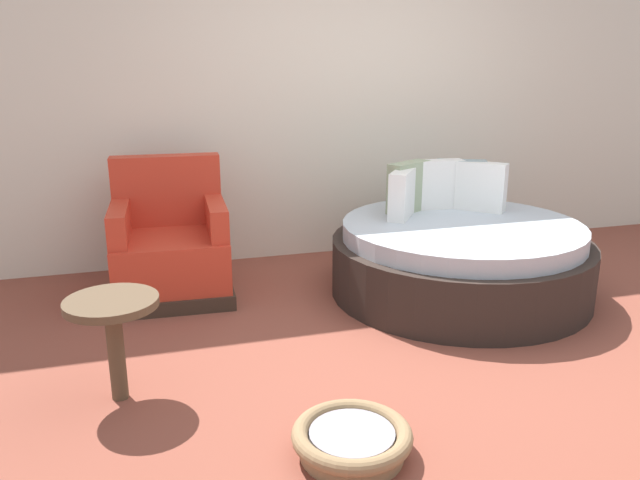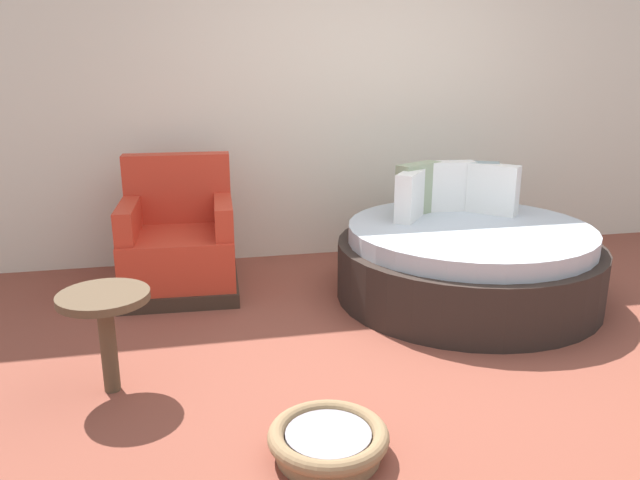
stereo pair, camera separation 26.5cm
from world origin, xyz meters
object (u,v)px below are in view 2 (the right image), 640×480
Objects in this scene: round_daybed at (467,259)px; red_armchair at (179,245)px; side_table at (105,311)px; pet_basket at (328,441)px.

red_armchair is at bearing 164.12° from round_daybed.
round_daybed reaches higher than side_table.
round_daybed is 2.02m from red_armchair.
side_table is (-2.29, -0.84, 0.16)m from round_daybed.
red_armchair is 1.81× the size of side_table.
red_armchair is at bearing 105.55° from pet_basket.
pet_basket is 1.26m from side_table.
round_daybed is at bearing -15.88° from red_armchair.
red_armchair reaches higher than pet_basket.
side_table is at bearing -159.79° from round_daybed.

